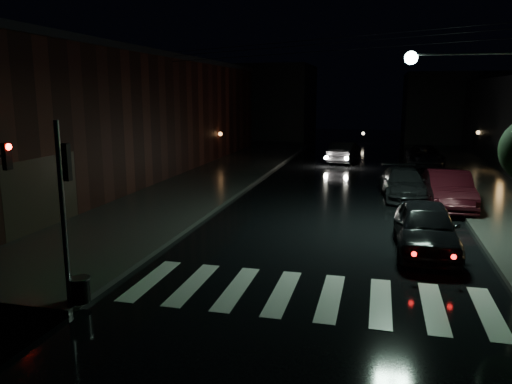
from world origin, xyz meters
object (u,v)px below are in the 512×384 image
Objects in this scene: parked_car_a at (426,227)px; parked_car_c at (403,183)px; parked_car_d at (424,156)px; parked_car_b at (448,190)px; oncoming_car at (344,152)px.

parked_car_a is 8.49m from parked_car_c.
parked_car_d reaches higher than parked_car_c.
parked_car_a is 6.79m from parked_car_b.
parked_car_a is 1.00× the size of oncoming_car.
parked_car_b is 2.59m from parked_car_c.
parked_car_b is 0.97× the size of parked_car_d.
parked_car_b is 14.76m from oncoming_car.
parked_car_c is 0.95× the size of parked_car_d.
oncoming_car is (-5.42, 13.73, -0.06)m from parked_car_b.
parked_car_b is (1.47, 6.63, 0.03)m from parked_car_a.
parked_car_c is 11.28m from parked_car_d.
parked_car_a is at bearing 108.62° from oncoming_car.
parked_car_b is at bearing 119.17° from oncoming_car.
parked_car_b reaches higher than parked_car_a.
parked_car_a is 0.93× the size of parked_car_b.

